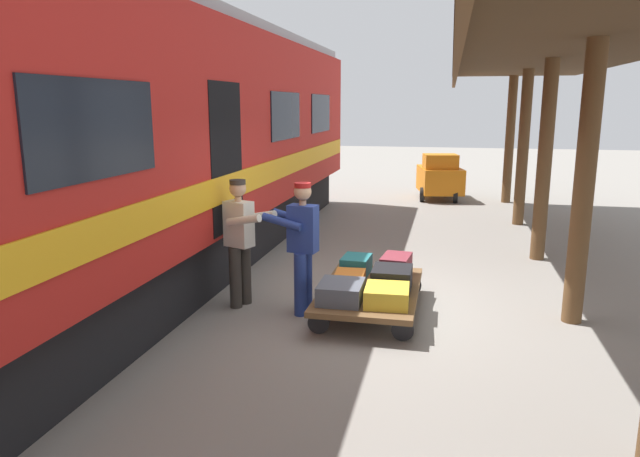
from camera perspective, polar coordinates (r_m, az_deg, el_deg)
name	(u,v)px	position (r m, az deg, el deg)	size (l,w,h in m)	color
ground_plane	(385,307)	(7.87, 6.41, -7.70)	(60.00, 60.00, 0.00)	gray
platform_canopy	(591,50)	(7.55, 25.10, 15.60)	(3.20, 19.21, 3.56)	brown
train_car	(126,148)	(8.61, -18.54, 7.52)	(3.03, 16.75, 4.00)	#B21E19
luggage_cart	(370,291)	(7.60, 4.94, -6.15)	(1.24, 2.14, 0.33)	brown
suitcase_burgundy_valise	(396,266)	(8.08, 7.48, -3.67)	(0.36, 0.55, 0.30)	maroon
suitcase_yellow_case	(387,296)	(6.97, 6.59, -6.56)	(0.51, 0.56, 0.22)	gold
suitcase_orange_carryall	(349,280)	(7.60, 2.88, -5.08)	(0.38, 0.62, 0.17)	#CC6B23
suitcase_teal_softside	(356,265)	(8.14, 3.58, -3.61)	(0.37, 0.50, 0.25)	#1E666B
suitcase_black_hardshell	(392,279)	(7.51, 7.07, -4.91)	(0.49, 0.56, 0.28)	black
suitcase_slate_roller	(341,292)	(7.04, 2.07, -6.24)	(0.52, 0.61, 0.23)	#4C515B
porter_in_overalls	(302,243)	(7.38, -1.82, -1.47)	(0.70, 0.49, 1.70)	navy
porter_by_door	(240,239)	(7.71, -7.82, -0.98)	(0.73, 0.58, 1.70)	#332D28
baggage_tug	(440,177)	(16.84, 11.69, 4.95)	(1.41, 1.88, 1.30)	orange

